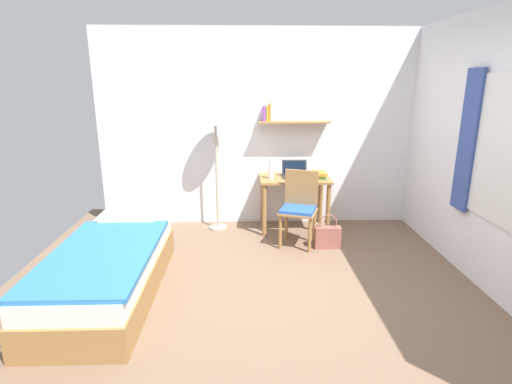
% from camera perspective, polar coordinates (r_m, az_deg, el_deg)
% --- Properties ---
extents(ground_plane, '(5.28, 5.28, 0.00)m').
position_cam_1_polar(ground_plane, '(3.91, 2.48, -14.13)').
color(ground_plane, brown).
extents(wall_back, '(4.40, 0.27, 2.60)m').
position_cam_1_polar(wall_back, '(5.45, 1.09, 8.89)').
color(wall_back, white).
rests_on(wall_back, ground_plane).
extents(wall_right, '(0.10, 4.40, 2.60)m').
position_cam_1_polar(wall_right, '(4.15, 31.89, 4.44)').
color(wall_right, white).
rests_on(wall_right, ground_plane).
extents(bed, '(0.88, 1.98, 0.54)m').
position_cam_1_polar(bed, '(4.03, -20.16, -10.36)').
color(bed, '#9E703D').
rests_on(bed, ground_plane).
extents(desk, '(0.91, 0.59, 0.71)m').
position_cam_1_polar(desk, '(5.31, 5.46, 0.64)').
color(desk, '#9E703D').
rests_on(desk, ground_plane).
extents(desk_chair, '(0.52, 0.50, 0.90)m').
position_cam_1_polar(desk_chair, '(4.83, 6.16, -1.87)').
color(desk_chair, '#9E703D').
rests_on(desk_chair, ground_plane).
extents(standing_lamp, '(0.39, 0.39, 1.62)m').
position_cam_1_polar(standing_lamp, '(5.17, -5.80, 9.80)').
color(standing_lamp, '#B2A893').
rests_on(standing_lamp, ground_plane).
extents(laptop, '(0.33, 0.22, 0.21)m').
position_cam_1_polar(laptop, '(5.30, 5.50, 2.78)').
color(laptop, '#2D2D33').
rests_on(laptop, desk).
extents(water_bottle, '(0.07, 0.07, 0.23)m').
position_cam_1_polar(water_bottle, '(5.16, 2.14, 3.17)').
color(water_bottle, silver).
rests_on(water_bottle, desk).
extents(book_stack, '(0.19, 0.24, 0.09)m').
position_cam_1_polar(book_stack, '(5.26, 8.92, 2.43)').
color(book_stack, '#4CA856').
rests_on(book_stack, desk).
extents(handbag, '(0.30, 0.11, 0.42)m').
position_cam_1_polar(handbag, '(4.88, 10.13, -6.21)').
color(handbag, '#99564C').
rests_on(handbag, ground_plane).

